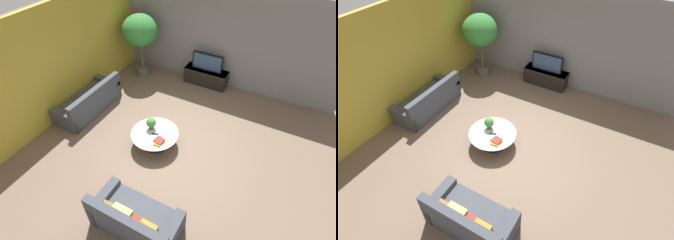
{
  "view_description": "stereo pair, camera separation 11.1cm",
  "coord_description": "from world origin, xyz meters",
  "views": [
    {
      "loc": [
        2.19,
        -4.18,
        4.95
      ],
      "look_at": [
        -0.14,
        0.17,
        0.55
      ],
      "focal_mm": 28.0,
      "sensor_mm": 36.0,
      "label": 1
    },
    {
      "loc": [
        2.29,
        -4.13,
        4.95
      ],
      "look_at": [
        -0.14,
        0.17,
        0.55
      ],
      "focal_mm": 28.0,
      "sensor_mm": 36.0,
      "label": 2
    }
  ],
  "objects": [
    {
      "name": "side_wall_left",
      "position": [
        -3.26,
        0.2,
        1.5
      ],
      "size": [
        0.12,
        7.4,
        3.0
      ],
      "primitive_type": "cube",
      "color": "gold",
      "rests_on": "ground"
    },
    {
      "name": "book_stack",
      "position": [
        -0.04,
        -0.48,
        0.43
      ],
      "size": [
        0.26,
        0.29,
        0.07
      ],
      "color": "gold",
      "rests_on": "coffee_table"
    },
    {
      "name": "remote_black",
      "position": [
        -0.25,
        -0.29,
        0.41
      ],
      "size": [
        0.16,
        0.1,
        0.02
      ],
      "primitive_type": "cube",
      "rotation": [
        0.0,
        0.0,
        -1.18
      ],
      "color": "black",
      "rests_on": "coffee_table"
    },
    {
      "name": "media_console",
      "position": [
        -0.21,
        2.94,
        0.27
      ],
      "size": [
        1.43,
        0.5,
        0.53
      ],
      "color": "black",
      "rests_on": "ground"
    },
    {
      "name": "potted_palm_tall",
      "position": [
        -2.38,
        2.47,
        1.5
      ],
      "size": [
        1.15,
        1.15,
        2.08
      ],
      "color": "#514C47",
      "rests_on": "ground"
    },
    {
      "name": "couch_by_wall",
      "position": [
        -2.66,
        0.05,
        0.28
      ],
      "size": [
        0.84,
        2.04,
        0.84
      ],
      "rotation": [
        0.0,
        0.0,
        -1.57
      ],
      "color": "#3D424C",
      "rests_on": "ground"
    },
    {
      "name": "potted_plant_tabletop",
      "position": [
        -0.44,
        -0.16,
        0.58
      ],
      "size": [
        0.24,
        0.24,
        0.32
      ],
      "color": "#514C47",
      "rests_on": "coffee_table"
    },
    {
      "name": "back_wall_stone",
      "position": [
        0.0,
        3.26,
        1.5
      ],
      "size": [
        7.4,
        0.12,
        3.0
      ],
      "primitive_type": "cube",
      "color": "slate",
      "rests_on": "ground"
    },
    {
      "name": "coffee_table",
      "position": [
        -0.28,
        -0.26,
        0.28
      ],
      "size": [
        1.2,
        1.2,
        0.4
      ],
      "color": "black",
      "rests_on": "ground"
    },
    {
      "name": "couch_near_entry",
      "position": [
        0.5,
        -2.34,
        0.29
      ],
      "size": [
        1.68,
        0.84,
        0.84
      ],
      "rotation": [
        0.0,
        0.0,
        3.14
      ],
      "color": "#3D424C",
      "rests_on": "ground"
    },
    {
      "name": "television",
      "position": [
        -0.21,
        2.94,
        0.8
      ],
      "size": [
        1.0,
        0.13,
        0.56
      ],
      "color": "black",
      "rests_on": "media_console"
    },
    {
      "name": "ground_plane",
      "position": [
        0.0,
        0.0,
        0.0
      ],
      "size": [
        24.0,
        24.0,
        0.0
      ],
      "primitive_type": "plane",
      "color": "brown"
    }
  ]
}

